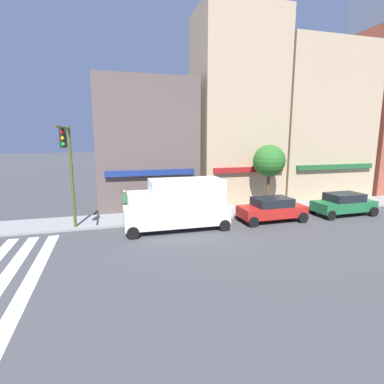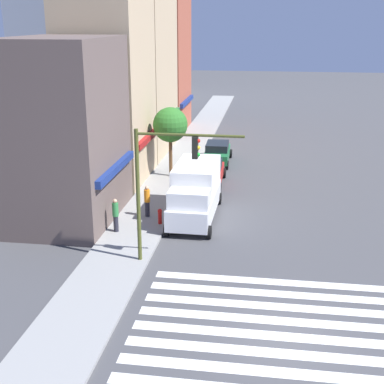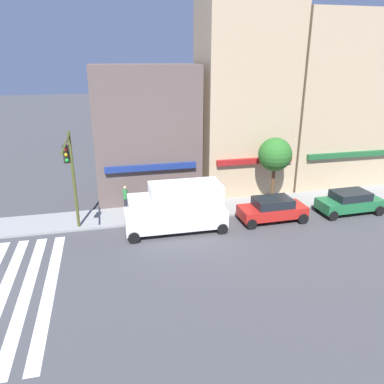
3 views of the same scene
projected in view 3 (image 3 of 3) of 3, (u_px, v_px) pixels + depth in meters
name	position (u px, v px, depth m)	size (l,w,h in m)	color
storefront_row	(312.00, 101.00, 30.03)	(32.30, 5.30, 15.41)	brown
traffic_signal	(71.00, 169.00, 21.30)	(0.32, 4.69, 6.20)	#474C1E
box_truck_white	(177.00, 207.00, 22.94)	(6.23, 2.42, 3.04)	white
sedan_red	(272.00, 209.00, 24.57)	(4.43, 2.02, 1.59)	#B21E19
sedan_green	(350.00, 202.00, 25.82)	(4.45, 2.02, 1.59)	#1E6638
pedestrian_green_top	(126.00, 198.00, 25.89)	(0.32, 0.32, 1.77)	#23232D
pedestrian_orange_vest	(163.00, 200.00, 25.40)	(0.32, 0.32, 1.77)	#23232D
fire_hydrant	(150.00, 213.00, 24.50)	(0.24, 0.24, 0.84)	red
street_tree	(275.00, 155.00, 26.42)	(2.38, 2.38, 4.80)	brown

